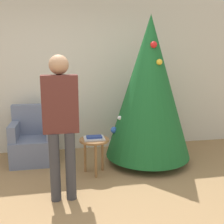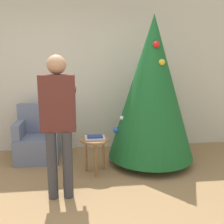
# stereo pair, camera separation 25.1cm
# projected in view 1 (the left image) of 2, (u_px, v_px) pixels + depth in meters

# --- Properties ---
(ground_plane) EXTENTS (14.00, 14.00, 0.00)m
(ground_plane) POSITION_uv_depth(u_px,v_px,m) (73.00, 219.00, 2.74)
(ground_plane) COLOR #99754C
(wall_back) EXTENTS (8.00, 0.06, 2.70)m
(wall_back) POSITION_uv_depth(u_px,v_px,m) (65.00, 75.00, 4.61)
(wall_back) COLOR beige
(wall_back) RESTS_ON ground_plane
(christmas_tree) EXTENTS (1.34, 1.34, 2.29)m
(christmas_tree) POSITION_uv_depth(u_px,v_px,m) (149.00, 88.00, 4.05)
(christmas_tree) COLOR brown
(christmas_tree) RESTS_ON ground_plane
(armchair) EXTENTS (0.68, 0.62, 0.90)m
(armchair) POSITION_uv_depth(u_px,v_px,m) (34.00, 141.00, 4.23)
(armchair) COLOR slate
(armchair) RESTS_ON ground_plane
(person_standing) EXTENTS (0.42, 0.57, 1.69)m
(person_standing) POSITION_uv_depth(u_px,v_px,m) (61.00, 115.00, 2.98)
(person_standing) COLOR #38383D
(person_standing) RESTS_ON ground_plane
(side_stool) EXTENTS (0.42, 0.42, 0.52)m
(side_stool) POSITION_uv_depth(u_px,v_px,m) (94.00, 144.00, 3.75)
(side_stool) COLOR olive
(side_stool) RESTS_ON ground_plane
(laptop) EXTENTS (0.29, 0.24, 0.02)m
(laptop) POSITION_uv_depth(u_px,v_px,m) (94.00, 138.00, 3.73)
(laptop) COLOR silver
(laptop) RESTS_ON side_stool
(book) EXTENTS (0.22, 0.12, 0.02)m
(book) POSITION_uv_depth(u_px,v_px,m) (94.00, 137.00, 3.72)
(book) COLOR navy
(book) RESTS_ON laptop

